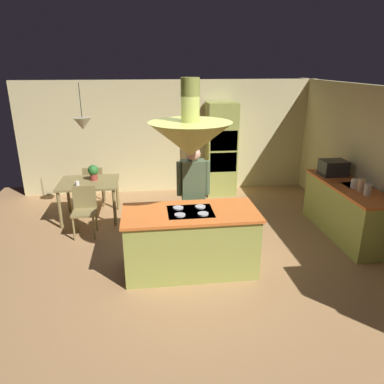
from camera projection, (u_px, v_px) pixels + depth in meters
ground at (189, 262)px, 5.58m from camera, size 8.16×8.16×0.00m
wall_back at (171, 137)px, 8.37m from camera, size 6.80×0.10×2.55m
wall_right at (383, 168)px, 5.91m from camera, size 0.10×7.20×2.55m
kitchen_island at (190, 241)px, 5.23m from camera, size 1.92×0.90×0.95m
counter_run_right at (346, 210)px, 6.32m from camera, size 0.73×2.04×0.93m
oven_tower at (221, 149)px, 8.20m from camera, size 0.66×0.62×2.09m
dining_table at (89, 186)px, 6.93m from camera, size 1.10×0.92×0.76m
person_at_island at (193, 191)px, 5.75m from camera, size 0.53×0.23×1.69m
range_hood at (190, 137)px, 4.72m from camera, size 1.10×1.10×1.00m
pendant_light_over_table at (83, 124)px, 6.52m from camera, size 0.32×0.32×0.82m
chair_facing_island at (84, 207)px, 6.34m from camera, size 0.40×0.40×0.87m
chair_by_back_wall at (94, 183)px, 7.62m from camera, size 0.40×0.40×0.87m
potted_plant_on_table at (93, 172)px, 6.93m from camera, size 0.20×0.20×0.30m
cup_on_table at (77, 183)px, 6.64m from camera, size 0.07×0.07×0.09m
canister_flour at (368, 190)px, 5.67m from camera, size 0.11×0.11×0.18m
canister_sugar at (361, 185)px, 5.83m from camera, size 0.11×0.11×0.21m
canister_tea at (355, 184)px, 6.01m from camera, size 0.13×0.13×0.15m
microwave_on_counter at (333, 168)px, 6.68m from camera, size 0.46×0.36×0.28m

